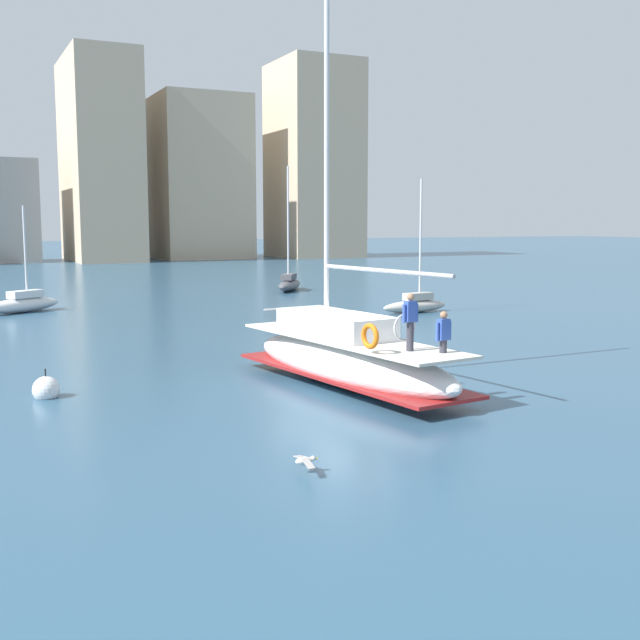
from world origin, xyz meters
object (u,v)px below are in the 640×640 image
moored_sloop_near (289,283)px  mooring_buoy (46,390)px  main_sailboat (347,356)px  moored_catamaran (23,303)px  seagull (305,460)px  moored_cutter_right (415,303)px

moored_sloop_near → mooring_buoy: moored_sloop_near is taller
main_sailboat → moored_catamaran: bearing=105.9°
moored_catamaran → seagull: 32.30m
main_sailboat → moored_cutter_right: 19.98m
moored_sloop_near → moored_cutter_right: (0.82, -15.71, -0.08)m
main_sailboat → moored_sloop_near: 33.44m
moored_cutter_right → seagull: bearing=-126.9°
moored_sloop_near → moored_cutter_right: 15.73m
moored_sloop_near → seagull: size_ratio=9.61×
moored_cutter_right → main_sailboat: bearing=-128.4°
moored_catamaran → seagull: size_ratio=6.31×
mooring_buoy → moored_sloop_near: bearing=55.4°
moored_catamaran → moored_cutter_right: 21.76m
moored_catamaran → moored_cutter_right: (19.59, -9.47, -0.01)m
moored_cutter_right → seagull: (-17.04, -22.73, -0.25)m
main_sailboat → moored_sloop_near: bearing=69.7°
main_sailboat → moored_catamaran: size_ratio=2.08×
main_sailboat → mooring_buoy: main_sailboat is taller
moored_catamaran → mooring_buoy: 22.94m
moored_cutter_right → moored_catamaran: bearing=154.2°
seagull → mooring_buoy: 10.07m
moored_cutter_right → mooring_buoy: moored_cutter_right is taller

